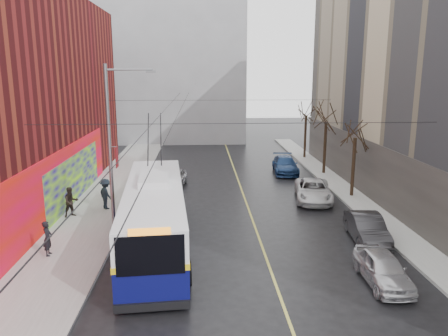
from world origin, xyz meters
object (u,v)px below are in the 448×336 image
object	(u,v)px
tree_far	(306,108)
parked_car_a	(383,268)
parked_car_d	(285,165)
pedestrian_b	(71,202)
streetlight_pole	(113,145)
parked_car_c	(313,191)
pedestrian_a	(48,238)
tree_mid	(327,113)
trolleybus	(155,215)
following_car	(174,178)
parked_car_b	(367,228)
pedestrian_c	(106,194)
tree_near	(356,127)

from	to	relation	value
tree_far	parked_car_a	xyz separation A→B (m)	(-3.08, -26.58, -4.48)
parked_car_d	pedestrian_b	xyz separation A→B (m)	(-15.05, -11.27, 0.34)
streetlight_pole	parked_car_c	size ratio (longest dim) A/B	1.79
pedestrian_a	tree_mid	bearing A→B (deg)	-52.00
parked_car_c	parked_car_d	size ratio (longest dim) A/B	1.03
trolleybus	parked_car_a	distance (m)	10.74
tree_far	following_car	distance (m)	16.93
parked_car_b	pedestrian_c	bearing A→B (deg)	163.39
tree_far	parked_car_c	bearing A→B (deg)	-101.20
trolleybus	parked_car_c	distance (m)	12.54
tree_far	parked_car_b	size ratio (longest dim) A/B	1.54
parked_car_b	pedestrian_b	size ratio (longest dim) A/B	2.37
pedestrian_a	streetlight_pole	bearing A→B (deg)	-43.30
streetlight_pole	parked_car_b	world-z (taller)	streetlight_pole
tree_near	parked_car_c	xyz separation A→B (m)	(-2.90, -0.63, -4.28)
parked_car_c	trolleybus	bearing A→B (deg)	-132.92
tree_near	parked_car_d	size ratio (longest dim) A/B	1.31
tree_far	following_car	size ratio (longest dim) A/B	1.67
tree_far	pedestrian_c	xyz separation A→B (m)	(-16.49, -16.16, -4.03)
tree_mid	pedestrian_c	world-z (taller)	tree_mid
tree_near	parked_car_b	distance (m)	9.30
tree_near	tree_far	xyz separation A→B (m)	(0.00, 14.00, 0.17)
tree_far	pedestrian_a	distance (m)	29.52
parked_car_d	pedestrian_b	distance (m)	18.81
parked_car_d	pedestrian_c	bearing A→B (deg)	-139.09
trolleybus	pedestrian_a	size ratio (longest dim) A/B	7.83
parked_car_a	parked_car_c	xyz separation A→B (m)	(0.18, 11.95, 0.04)
parked_car_d	following_car	bearing A→B (deg)	-151.73
pedestrian_a	tree_far	bearing A→B (deg)	-41.82
parked_car_c	following_car	size ratio (longest dim) A/B	1.28
tree_far	parked_car_a	distance (m)	27.13
parked_car_d	pedestrian_b	size ratio (longest dim) A/B	2.73
tree_far	parked_car_b	xyz separation A→B (m)	(-2.00, -22.01, -4.44)
parked_car_d	following_car	xyz separation A→B (m)	(-9.35, -4.15, -0.04)
tree_far	parked_car_c	distance (m)	15.56
streetlight_pole	parked_car_c	distance (m)	14.00
tree_near	pedestrian_c	xyz separation A→B (m)	(-16.49, -2.16, -3.86)
streetlight_pole	parked_car_c	world-z (taller)	streetlight_pole
streetlight_pole	pedestrian_b	world-z (taller)	streetlight_pole
parked_car_b	pedestrian_a	size ratio (longest dim) A/B	2.55
tree_mid	pedestrian_b	distance (m)	21.50
streetlight_pole	pedestrian_a	bearing A→B (deg)	-128.85
trolleybus	pedestrian_a	xyz separation A→B (m)	(-4.91, -1.01, -0.72)
tree_far	trolleybus	size ratio (longest dim) A/B	0.50
tree_mid	trolleybus	size ratio (longest dim) A/B	0.51
tree_mid	parked_car_a	world-z (taller)	tree_mid
parked_car_c	parked_car_a	bearing A→B (deg)	-81.17
tree_near	trolleybus	distance (m)	15.59
streetlight_pole	trolleybus	world-z (taller)	streetlight_pole
pedestrian_a	pedestrian_c	distance (m)	7.18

